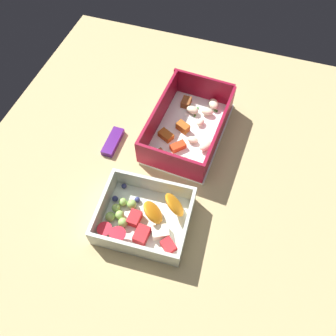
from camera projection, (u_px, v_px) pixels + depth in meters
table_surface at (177, 169)px, 67.65cm from camera, size 80.00×80.00×2.00cm
pasta_container at (188, 127)px, 69.54cm from camera, size 22.71×15.02×6.53cm
fruit_bowl at (144, 218)px, 58.92cm from camera, size 14.11×16.55×5.48cm
candy_bar at (113, 142)px, 69.30cm from camera, size 7.01×2.44×1.20cm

